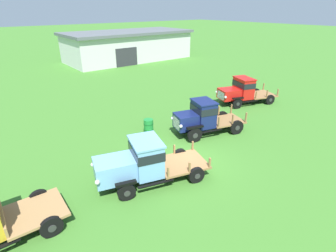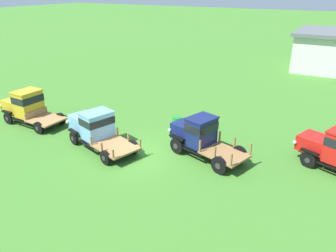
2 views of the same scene
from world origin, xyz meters
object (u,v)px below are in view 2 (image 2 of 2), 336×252
(vintage_truck_foreground_near, at_px, (27,106))
(vintage_truck_second_in_line, at_px, (95,127))
(oil_drum_beside_row, at_px, (177,124))
(vintage_truck_midrow_center, at_px, (200,135))

(vintage_truck_foreground_near, distance_m, vintage_truck_second_in_line, 6.26)
(vintage_truck_foreground_near, bearing_deg, oil_drum_beside_row, 21.63)
(vintage_truck_foreground_near, relative_size, vintage_truck_midrow_center, 1.02)
(vintage_truck_midrow_center, bearing_deg, oil_drum_beside_row, 139.73)
(vintage_truck_foreground_near, height_order, vintage_truck_second_in_line, vintage_truck_foreground_near)
(vintage_truck_second_in_line, bearing_deg, oil_drum_beside_row, 51.87)
(vintage_truck_midrow_center, xyz_separation_m, oil_drum_beside_row, (-2.54, 2.15, -0.69))
(vintage_truck_midrow_center, relative_size, oil_drum_beside_row, 5.21)
(vintage_truck_foreground_near, bearing_deg, vintage_truck_second_in_line, -2.99)
(vintage_truck_second_in_line, relative_size, vintage_truck_midrow_center, 1.13)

